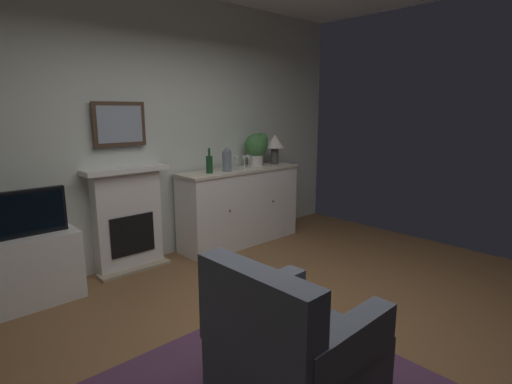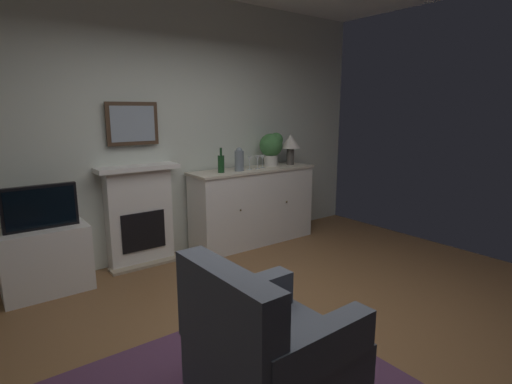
{
  "view_description": "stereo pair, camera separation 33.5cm",
  "coord_description": "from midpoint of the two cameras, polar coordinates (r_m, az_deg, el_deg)",
  "views": [
    {
      "loc": [
        -2.13,
        -1.85,
        1.68
      ],
      "look_at": [
        0.1,
        0.55,
        1.0
      ],
      "focal_mm": 27.9,
      "sensor_mm": 36.0,
      "label": 1
    },
    {
      "loc": [
        -1.87,
        -2.06,
        1.68
      ],
      "look_at": [
        0.1,
        0.55,
        1.0
      ],
      "focal_mm": 27.9,
      "sensor_mm": 36.0,
      "label": 2
    }
  ],
  "objects": [
    {
      "name": "ground_plane",
      "position": [
        3.29,
        2.45,
        -20.01
      ],
      "size": [
        5.86,
        4.41,
        0.1
      ],
      "primitive_type": "cube",
      "color": "brown",
      "rests_on": "ground"
    },
    {
      "name": "wall_rear",
      "position": [
        4.6,
        -17.29,
        8.62
      ],
      "size": [
        5.86,
        0.06,
        2.95
      ],
      "primitive_type": "cube",
      "color": "silver",
      "rests_on": "ground_plane"
    },
    {
      "name": "fireplace_unit",
      "position": [
        4.48,
        -19.95,
        -3.65
      ],
      "size": [
        0.87,
        0.3,
        1.1
      ],
      "color": "white",
      "rests_on": "ground_plane"
    },
    {
      "name": "framed_picture",
      "position": [
        4.37,
        -21.1,
        9.05
      ],
      "size": [
        0.55,
        0.04,
        0.45
      ],
      "color": "#473323"
    },
    {
      "name": "sideboard_cabinet",
      "position": [
        5.05,
        -4.19,
        -2.05
      ],
      "size": [
        1.66,
        0.49,
        0.96
      ],
      "color": "white",
      "rests_on": "ground_plane"
    },
    {
      "name": "table_lamp",
      "position": [
        5.33,
        0.91,
        6.98
      ],
      "size": [
        0.26,
        0.26,
        0.4
      ],
      "color": "#4C4742",
      "rests_on": "sideboard_cabinet"
    },
    {
      "name": "wine_bottle",
      "position": [
        4.63,
        -8.78,
        3.97
      ],
      "size": [
        0.08,
        0.08,
        0.29
      ],
      "color": "#193F1E",
      "rests_on": "sideboard_cabinet"
    },
    {
      "name": "wine_glass_left",
      "position": [
        4.86,
        -4.76,
        4.61
      ],
      "size": [
        0.07,
        0.07,
        0.16
      ],
      "color": "silver",
      "rests_on": "sideboard_cabinet"
    },
    {
      "name": "wine_glass_center",
      "position": [
        4.91,
        -3.63,
        4.71
      ],
      "size": [
        0.07,
        0.07,
        0.16
      ],
      "color": "silver",
      "rests_on": "sideboard_cabinet"
    },
    {
      "name": "wine_glass_right",
      "position": [
        5.01,
        -2.97,
        4.86
      ],
      "size": [
        0.07,
        0.07,
        0.16
      ],
      "color": "silver",
      "rests_on": "sideboard_cabinet"
    },
    {
      "name": "vase_decorative",
      "position": [
        4.75,
        -6.23,
        4.63
      ],
      "size": [
        0.11,
        0.11,
        0.28
      ],
      "color": "slate",
      "rests_on": "sideboard_cabinet"
    },
    {
      "name": "tv_cabinet",
      "position": [
        4.13,
        -31.44,
        -9.42
      ],
      "size": [
        0.75,
        0.42,
        0.62
      ],
      "color": "white",
      "rests_on": "ground_plane"
    },
    {
      "name": "tv_set",
      "position": [
        3.97,
        -32.15,
        -2.59
      ],
      "size": [
        0.62,
        0.07,
        0.4
      ],
      "color": "black",
      "rests_on": "tv_cabinet"
    },
    {
      "name": "potted_plant_small",
      "position": [
        5.17,
        -1.72,
        6.58
      ],
      "size": [
        0.3,
        0.3,
        0.43
      ],
      "color": "beige",
      "rests_on": "sideboard_cabinet"
    },
    {
      "name": "armchair",
      "position": [
        2.37,
        0.73,
        -21.54
      ],
      "size": [
        0.82,
        0.79,
        0.92
      ],
      "color": "#474C56",
      "rests_on": "ground_plane"
    }
  ]
}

